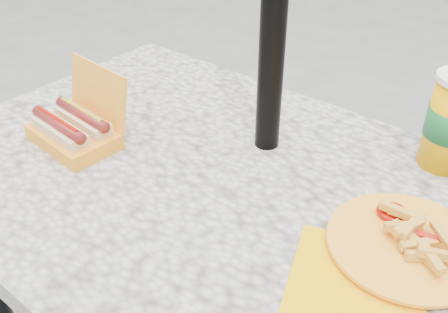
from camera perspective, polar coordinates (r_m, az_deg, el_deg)
The scene contains 3 objects.
picnic_table at distance 1.02m, azimuth -0.63°, elevation -7.52°, with size 1.20×0.80×0.75m.
hotdog_box at distance 1.08m, azimuth -16.67°, elevation 3.10°, with size 0.20×0.16×0.15m.
fries_plate at distance 0.84m, azimuth 19.70°, elevation -9.60°, with size 0.28×0.36×0.05m.
Camera 1 is at (0.48, -0.58, 1.32)m, focal length 40.00 mm.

